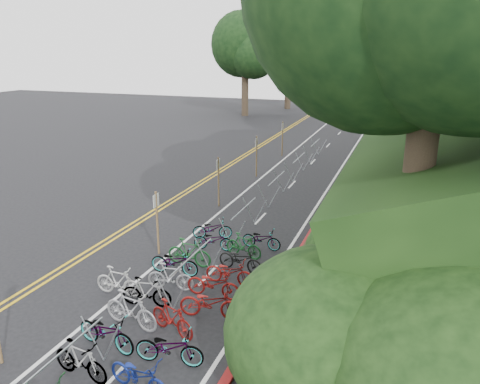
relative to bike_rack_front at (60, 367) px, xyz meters
name	(u,v)px	position (x,y,z in m)	size (l,w,h in m)	color
ground	(56,318)	(-2.50, 2.62, -0.89)	(120.00, 120.00, 0.00)	black
road_markings	(212,212)	(-1.87, 12.72, -0.88)	(7.47, 80.00, 0.01)	gold
red_curb	(324,210)	(3.20, 14.62, -0.84)	(0.25, 28.00, 0.10)	maroon
bike_rack_front	(60,367)	(0.00, 0.00, 0.00)	(1.16, 3.13, 1.21)	#969BA4
bike_racks_rest	(276,184)	(0.50, 15.62, -0.03)	(1.14, 23.00, 1.17)	#969BA4
signposts_rest	(239,165)	(-1.90, 16.62, 0.54)	(0.08, 18.40, 2.50)	brown
bike_front	(118,281)	(-1.53, 4.40, -0.40)	(1.63, 0.46, 0.98)	beige
bike_valet	(179,293)	(0.60, 4.45, -0.42)	(3.31, 12.00, 1.10)	#144C1E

